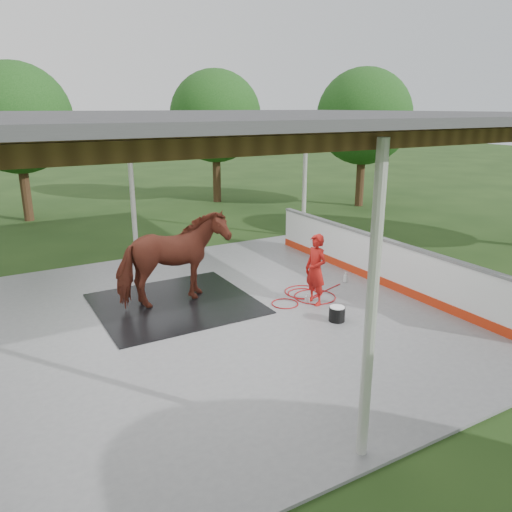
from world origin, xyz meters
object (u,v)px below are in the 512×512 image
horse (173,259)px  handler (316,270)px  dasher_board (377,260)px  wash_bucket (337,314)px

horse → handler: size_ratio=1.51×
dasher_board → handler: (-2.17, -0.41, 0.24)m
dasher_board → wash_bucket: bearing=-149.3°
handler → wash_bucket: handler is taller
dasher_board → horse: size_ratio=3.39×
wash_bucket → horse: bearing=135.4°
handler → wash_bucket: bearing=-15.6°
horse → wash_bucket: horse is taller
horse → wash_bucket: bearing=-137.3°
dasher_board → wash_bucket: 2.75m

